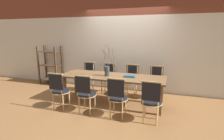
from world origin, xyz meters
The scene contains 14 objects.
ground_plane centered at (0.00, 0.00, 0.00)m, with size 16.00×16.00×0.00m, color olive.
wall_rear centered at (0.00, 1.26, 1.60)m, with size 12.00×0.06×3.20m.
dining_table centered at (0.00, 0.00, 0.63)m, with size 2.63×0.84×0.73m.
chair_near_leftend centered at (-1.06, -0.72, 0.49)m, with size 0.44×0.44×0.90m.
chair_near_left centered at (-0.38, -0.72, 0.49)m, with size 0.44×0.44×0.90m.
chair_near_center centered at (0.36, -0.72, 0.49)m, with size 0.44×0.44×0.90m.
chair_near_right centered at (1.06, -0.72, 0.49)m, with size 0.44×0.44×0.90m.
chair_far_leftend centered at (-1.04, 0.72, 0.49)m, with size 0.44×0.44×0.90m.
chair_far_left centered at (-0.37, 0.72, 0.49)m, with size 0.44×0.44×0.90m.
chair_far_center centered at (0.34, 0.72, 0.49)m, with size 0.44×0.44×0.90m.
chair_far_right centered at (1.03, 0.72, 0.49)m, with size 0.44×0.44×0.90m.
vase_centerpiece centered at (-0.11, -0.05, 0.87)m, with size 0.45×0.45×0.79m.
book_stack centered at (0.46, 0.03, 0.74)m, with size 0.26×0.22×0.04m.
shelving_rack centered at (-2.61, 0.98, 0.66)m, with size 0.75×0.41×1.34m.
Camera 1 is at (1.35, -4.05, 1.79)m, focal length 28.00 mm.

